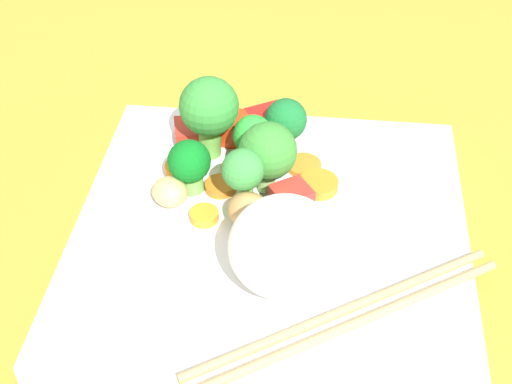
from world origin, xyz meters
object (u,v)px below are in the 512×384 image
at_px(square_plate, 271,235).
at_px(rice_mound, 285,246).
at_px(broccoli_floret_3, 253,137).
at_px(chopstick_pair, 347,318).
at_px(carrot_slice_4, 221,186).

distance_m(square_plate, rice_mound, 0.07).
xyz_separation_m(square_plate, rice_mound, (-0.05, -0.01, 0.04)).
xyz_separation_m(square_plate, broccoli_floret_3, (0.07, 0.02, 0.03)).
bearing_deg(chopstick_pair, square_plate, 90.72).
distance_m(square_plate, carrot_slice_4, 0.06).
xyz_separation_m(square_plate, chopstick_pair, (-0.08, -0.06, 0.01)).
distance_m(square_plate, chopstick_pair, 0.10).
distance_m(square_plate, broccoli_floret_3, 0.08).
relative_size(square_plate, rice_mound, 3.85).
distance_m(rice_mound, carrot_slice_4, 0.11).
height_order(square_plate, chopstick_pair, chopstick_pair).
relative_size(square_plate, carrot_slice_4, 11.89).
height_order(rice_mound, broccoli_floret_3, rice_mound).
relative_size(rice_mound, chopstick_pair, 0.38).
relative_size(broccoli_floret_3, carrot_slice_4, 1.85).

